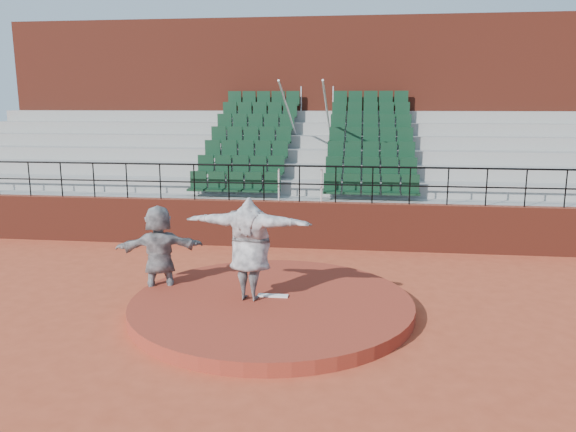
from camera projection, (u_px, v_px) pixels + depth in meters
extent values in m
plane|color=#AE4327|center=(272.00, 311.00, 11.01)|extent=(90.00, 90.00, 0.00)
cylinder|color=maroon|center=(272.00, 305.00, 10.98)|extent=(5.50, 5.50, 0.25)
cube|color=white|center=(273.00, 296.00, 11.10)|extent=(0.60, 0.15, 0.03)
cube|color=maroon|center=(299.00, 225.00, 15.74)|extent=(24.00, 0.30, 1.30)
cylinder|color=black|center=(300.00, 166.00, 15.41)|extent=(24.00, 0.05, 0.05)
cylinder|color=black|center=(299.00, 184.00, 15.51)|extent=(24.00, 0.04, 0.04)
cylinder|color=black|center=(29.00, 179.00, 16.50)|extent=(0.04, 0.04, 1.00)
cylinder|color=black|center=(61.00, 180.00, 16.38)|extent=(0.04, 0.04, 1.00)
cylinder|color=black|center=(94.00, 180.00, 16.25)|extent=(0.04, 0.04, 1.00)
cylinder|color=black|center=(127.00, 181.00, 16.13)|extent=(0.04, 0.04, 1.00)
cylinder|color=black|center=(160.00, 181.00, 16.00)|extent=(0.04, 0.04, 1.00)
cylinder|color=black|center=(194.00, 182.00, 15.88)|extent=(0.04, 0.04, 1.00)
cylinder|color=black|center=(229.00, 183.00, 15.75)|extent=(0.04, 0.04, 1.00)
cylinder|color=black|center=(264.00, 183.00, 15.63)|extent=(0.04, 0.04, 1.00)
cylinder|color=black|center=(299.00, 184.00, 15.51)|extent=(0.04, 0.04, 1.00)
cylinder|color=black|center=(336.00, 185.00, 15.38)|extent=(0.04, 0.04, 1.00)
cylinder|color=black|center=(372.00, 185.00, 15.26)|extent=(0.04, 0.04, 1.00)
cylinder|color=black|center=(410.00, 186.00, 15.13)|extent=(0.04, 0.04, 1.00)
cylinder|color=black|center=(448.00, 187.00, 15.01)|extent=(0.04, 0.04, 1.00)
cylinder|color=black|center=(486.00, 187.00, 14.89)|extent=(0.04, 0.04, 1.00)
cylinder|color=black|center=(526.00, 188.00, 14.76)|extent=(0.04, 0.04, 1.00)
cylinder|color=black|center=(566.00, 189.00, 14.64)|extent=(0.04, 0.04, 1.00)
cube|color=gray|center=(301.00, 220.00, 16.29)|extent=(24.00, 0.85, 1.30)
cube|color=#10311D|center=(234.00, 185.00, 16.35)|extent=(2.75, 0.48, 0.72)
cube|color=#10311D|center=(371.00, 187.00, 15.86)|extent=(2.75, 0.48, 0.72)
cube|color=gray|center=(304.00, 208.00, 17.08)|extent=(24.00, 0.85, 1.70)
cube|color=#10311D|center=(240.00, 168.00, 17.09)|extent=(2.75, 0.48, 0.72)
cube|color=#10311D|center=(371.00, 170.00, 16.60)|extent=(2.75, 0.48, 0.72)
cube|color=gray|center=(307.00, 197.00, 17.87)|extent=(24.00, 0.85, 2.10)
cube|color=#10311D|center=(246.00, 152.00, 17.84)|extent=(2.75, 0.48, 0.72)
cube|color=#10311D|center=(371.00, 154.00, 17.35)|extent=(2.75, 0.48, 0.72)
cube|color=gray|center=(309.00, 187.00, 18.65)|extent=(24.00, 0.85, 2.50)
cube|color=#10311D|center=(250.00, 138.00, 18.59)|extent=(2.75, 0.48, 0.72)
cube|color=#10311D|center=(371.00, 139.00, 18.10)|extent=(2.75, 0.48, 0.72)
cube|color=gray|center=(312.00, 178.00, 19.44)|extent=(24.00, 0.85, 2.90)
cube|color=#10311D|center=(255.00, 125.00, 19.33)|extent=(2.75, 0.48, 0.72)
cube|color=#10311D|center=(371.00, 125.00, 18.84)|extent=(2.75, 0.48, 0.72)
cube|color=gray|center=(314.00, 169.00, 20.23)|extent=(24.00, 0.85, 3.30)
cube|color=#10311D|center=(259.00, 112.00, 20.08)|extent=(2.75, 0.48, 0.72)
cube|color=#10311D|center=(371.00, 113.00, 19.59)|extent=(2.75, 0.48, 0.72)
cube|color=gray|center=(316.00, 161.00, 21.01)|extent=(24.00, 0.85, 3.70)
cube|color=#10311D|center=(263.00, 101.00, 20.83)|extent=(2.75, 0.48, 0.72)
cube|color=#10311D|center=(370.00, 101.00, 20.34)|extent=(2.75, 0.48, 0.72)
cylinder|color=silver|center=(292.00, 121.00, 18.30)|extent=(0.06, 5.97, 2.46)
cylinder|color=silver|center=(328.00, 122.00, 18.15)|extent=(0.06, 5.97, 2.46)
cube|color=maroon|center=(320.00, 114.00, 22.54)|extent=(24.00, 3.00, 7.10)
imported|color=black|center=(250.00, 249.00, 10.77)|extent=(2.54, 0.97, 2.02)
imported|color=black|center=(159.00, 251.00, 11.68)|extent=(1.91, 1.09, 1.96)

